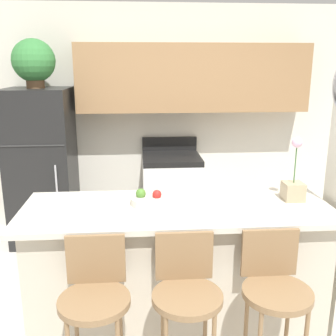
% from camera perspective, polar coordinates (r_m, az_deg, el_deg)
% --- Properties ---
extents(wall_back, '(5.60, 0.38, 2.55)m').
position_cam_1_polar(wall_back, '(4.56, 0.60, 9.49)').
color(wall_back, silver).
rests_on(wall_back, ground_plane).
extents(counter_bar, '(1.98, 0.72, 1.02)m').
position_cam_1_polar(counter_bar, '(2.74, 1.29, -15.51)').
color(counter_bar, beige).
rests_on(counter_bar, ground_plane).
extents(refrigerator, '(0.66, 0.71, 1.66)m').
position_cam_1_polar(refrigerator, '(4.45, -17.75, 0.23)').
color(refrigerator, black).
rests_on(refrigerator, ground_plane).
extents(stove_range, '(0.64, 0.62, 1.07)m').
position_cam_1_polar(stove_range, '(4.49, 0.50, -3.80)').
color(stove_range, white).
rests_on(stove_range, ground_plane).
extents(bar_stool_left, '(0.38, 0.38, 1.01)m').
position_cam_1_polar(bar_stool_left, '(2.22, -10.51, -18.57)').
color(bar_stool_left, olive).
rests_on(bar_stool_left, ground_plane).
extents(bar_stool_mid, '(0.38, 0.38, 1.01)m').
position_cam_1_polar(bar_stool_mid, '(2.22, 2.69, -18.32)').
color(bar_stool_mid, olive).
rests_on(bar_stool_mid, ground_plane).
extents(bar_stool_right, '(0.38, 0.38, 1.01)m').
position_cam_1_polar(bar_stool_right, '(2.32, 15.20, -17.23)').
color(bar_stool_right, olive).
rests_on(bar_stool_right, ground_plane).
extents(potted_plant_on_fridge, '(0.43, 0.43, 0.49)m').
position_cam_1_polar(potted_plant_on_fridge, '(4.32, -18.92, 14.42)').
color(potted_plant_on_fridge, brown).
rests_on(potted_plant_on_fridge, refrigerator).
extents(orchid_vase, '(0.13, 0.13, 0.43)m').
position_cam_1_polar(orchid_vase, '(2.74, 17.76, -2.28)').
color(orchid_vase, tan).
rests_on(orchid_vase, counter_bar).
extents(fruit_bowl, '(0.24, 0.24, 0.10)m').
position_cam_1_polar(fruit_bowl, '(2.56, -2.82, -4.62)').
color(fruit_bowl, silver).
rests_on(fruit_bowl, counter_bar).
extents(trash_bin, '(0.28, 0.28, 0.38)m').
position_cam_1_polar(trash_bin, '(4.33, -10.64, -8.67)').
color(trash_bin, black).
rests_on(trash_bin, ground_plane).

